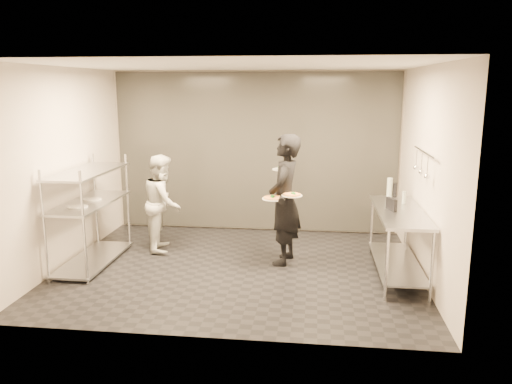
# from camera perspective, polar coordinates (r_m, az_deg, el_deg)

# --- Properties ---
(room_shell) EXTENTS (5.00, 4.00, 2.80)m
(room_shell) POSITION_cam_1_polar(r_m,az_deg,el_deg) (7.94, -0.80, 3.82)
(room_shell) COLOR black
(room_shell) RESTS_ON ground
(pass_rack) EXTENTS (0.60, 1.60, 1.50)m
(pass_rack) POSITION_cam_1_polar(r_m,az_deg,el_deg) (7.55, -18.44, -2.13)
(pass_rack) COLOR silver
(pass_rack) RESTS_ON ground
(prep_counter) EXTENTS (0.60, 1.80, 0.92)m
(prep_counter) POSITION_cam_1_polar(r_m,az_deg,el_deg) (6.97, 15.99, -4.34)
(prep_counter) COLOR silver
(prep_counter) RESTS_ON ground
(utensil_rail) EXTENTS (0.07, 1.20, 0.31)m
(utensil_rail) POSITION_cam_1_polar(r_m,az_deg,el_deg) (6.82, 18.49, 3.08)
(utensil_rail) COLOR silver
(utensil_rail) RESTS_ON room_shell
(waiter) EXTENTS (0.56, 0.75, 1.88)m
(waiter) POSITION_cam_1_polar(r_m,az_deg,el_deg) (7.14, 3.28, -0.89)
(waiter) COLOR black
(waiter) RESTS_ON ground
(chef) EXTENTS (0.70, 0.82, 1.50)m
(chef) POSITION_cam_1_polar(r_m,az_deg,el_deg) (7.91, -10.59, -1.19)
(chef) COLOR beige
(chef) RESTS_ON ground
(pizza_plate_near) EXTENTS (0.33, 0.33, 0.05)m
(pizza_plate_near) POSITION_cam_1_polar(r_m,az_deg,el_deg) (6.93, 2.05, -0.69)
(pizza_plate_near) COLOR silver
(pizza_plate_near) RESTS_ON waiter
(pizza_plate_far) EXTENTS (0.29, 0.29, 0.05)m
(pizza_plate_far) POSITION_cam_1_polar(r_m,az_deg,el_deg) (6.93, 4.13, -0.33)
(pizza_plate_far) COLOR silver
(pizza_plate_far) RESTS_ON waiter
(salad_plate) EXTENTS (0.30, 0.30, 0.07)m
(salad_plate) POSITION_cam_1_polar(r_m,az_deg,el_deg) (7.36, 3.05, 2.73)
(salad_plate) COLOR silver
(salad_plate) RESTS_ON waiter
(pos_monitor) EXTENTS (0.12, 0.23, 0.16)m
(pos_monitor) POSITION_cam_1_polar(r_m,az_deg,el_deg) (6.83, 15.21, -1.37)
(pos_monitor) COLOR black
(pos_monitor) RESTS_ON prep_counter
(bottle_green) EXTENTS (0.08, 0.08, 0.29)m
(bottle_green) POSITION_cam_1_polar(r_m,az_deg,el_deg) (7.63, 15.02, 0.51)
(bottle_green) COLOR #93A195
(bottle_green) RESTS_ON prep_counter
(bottle_clear) EXTENTS (0.05, 0.05, 0.17)m
(bottle_clear) POSITION_cam_1_polar(r_m,az_deg,el_deg) (7.26, 16.56, -0.62)
(bottle_clear) COLOR #93A195
(bottle_clear) RESTS_ON prep_counter
(bottle_dark) EXTENTS (0.06, 0.06, 0.21)m
(bottle_dark) POSITION_cam_1_polar(r_m,az_deg,el_deg) (7.65, 15.59, 0.21)
(bottle_dark) COLOR black
(bottle_dark) RESTS_ON prep_counter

